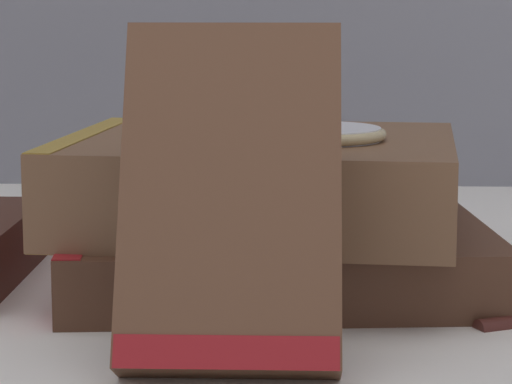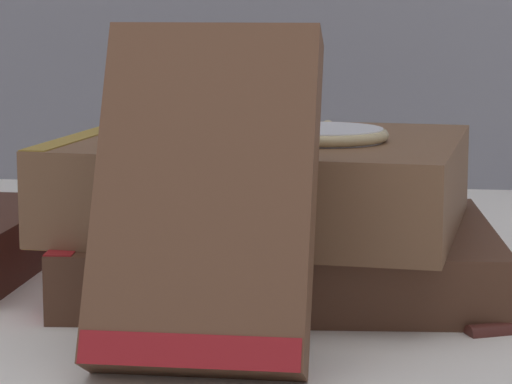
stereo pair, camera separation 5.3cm
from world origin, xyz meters
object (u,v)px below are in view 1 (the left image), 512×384
at_px(book_leaning_front, 231,210).
at_px(reading_glasses, 115,224).
at_px(book_flat_top, 248,181).
at_px(book_flat_bottom, 267,255).
at_px(pocket_watch, 321,134).

relative_size(book_leaning_front, reading_glasses, 1.06).
distance_m(book_flat_top, book_leaning_front, 0.12).
xyz_separation_m(book_flat_bottom, pocket_watch, (0.03, -0.02, 0.06)).
height_order(book_flat_top, book_leaning_front, book_leaning_front).
bearing_deg(book_flat_bottom, pocket_watch, -37.26).
bearing_deg(reading_glasses, book_leaning_front, -54.26).
bearing_deg(pocket_watch, book_flat_bottom, 147.78).
height_order(book_flat_bottom, book_flat_top, book_flat_top).
bearing_deg(book_leaning_front, book_flat_top, 89.58).
distance_m(pocket_watch, reading_glasses, 0.21).
bearing_deg(pocket_watch, book_leaning_front, -107.35).
relative_size(book_flat_top, book_leaning_front, 1.52).
bearing_deg(book_flat_top, book_flat_bottom, 30.77).
distance_m(book_flat_bottom, book_flat_top, 0.04).
height_order(book_leaning_front, reading_glasses, book_leaning_front).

